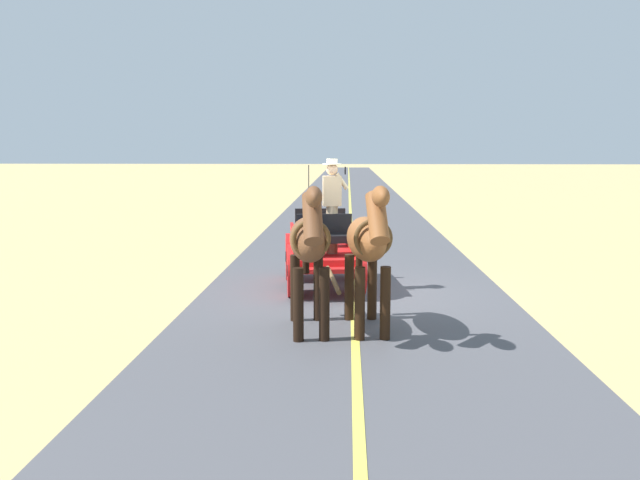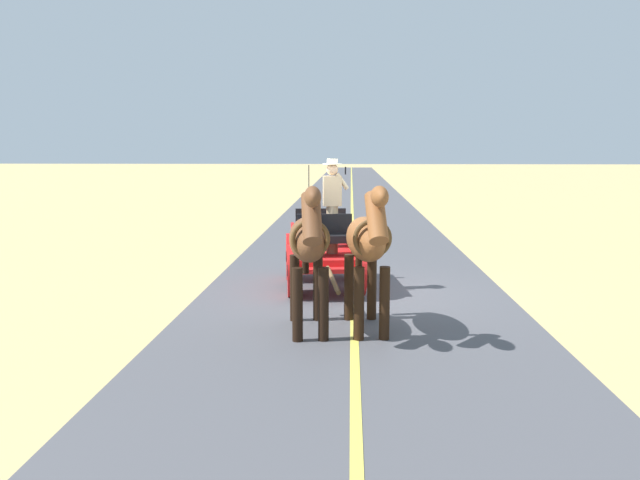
{
  "view_description": "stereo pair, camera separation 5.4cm",
  "coord_description": "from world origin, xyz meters",
  "views": [
    {
      "loc": [
        0.12,
        11.76,
        2.69
      ],
      "look_at": [
        0.6,
        0.63,
        1.1
      ],
      "focal_mm": 36.16,
      "sensor_mm": 36.0,
      "label": 1
    },
    {
      "loc": [
        0.07,
        11.76,
        2.69
      ],
      "look_at": [
        0.6,
        0.63,
        1.1
      ],
      "focal_mm": 36.16,
      "sensor_mm": 36.0,
      "label": 2
    }
  ],
  "objects": [
    {
      "name": "road_surface",
      "position": [
        0.0,
        0.0,
        0.0
      ],
      "size": [
        5.71,
        160.0,
        0.01
      ],
      "primitive_type": "cube",
      "color": "#4C4C51",
      "rests_on": "ground"
    },
    {
      "name": "horse_drawn_carriage",
      "position": [
        0.59,
        -0.49,
        0.82
      ],
      "size": [
        1.67,
        4.52,
        2.5
      ],
      "color": "red",
      "rests_on": "ground"
    },
    {
      "name": "road_centre_stripe",
      "position": [
        0.0,
        0.0,
        0.01
      ],
      "size": [
        0.12,
        160.0,
        0.0
      ],
      "primitive_type": "cube",
      "color": "#DBCC4C",
      "rests_on": "road_surface"
    },
    {
      "name": "horse_off_side",
      "position": [
        0.67,
        2.57,
        1.32
      ],
      "size": [
        0.75,
        2.14,
        2.21
      ],
      "color": "brown",
      "rests_on": "ground"
    },
    {
      "name": "horse_near_side",
      "position": [
        -0.18,
        2.47,
        1.32
      ],
      "size": [
        0.76,
        2.15,
        2.21
      ],
      "color": "brown",
      "rests_on": "ground"
    },
    {
      "name": "ground_plane",
      "position": [
        0.0,
        0.0,
        0.0
      ],
      "size": [
        200.0,
        200.0,
        0.0
      ],
      "primitive_type": "plane",
      "color": "tan"
    }
  ]
}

